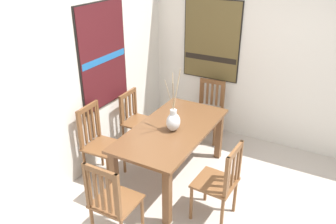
{
  "coord_description": "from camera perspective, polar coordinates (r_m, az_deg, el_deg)",
  "views": [
    {
      "loc": [
        -2.92,
        -0.98,
        2.73
      ],
      "look_at": [
        0.36,
        0.83,
        0.9
      ],
      "focal_mm": 36.52,
      "sensor_mm": 36.0,
      "label": 1
    }
  ],
  "objects": [
    {
      "name": "wall_side",
      "position": [
        5.07,
        16.85,
        9.2
      ],
      "size": [
        0.12,
        6.4,
        2.7
      ],
      "primitive_type": "cube",
      "color": "silver",
      "rests_on": "ground_plane"
    },
    {
      "name": "wall_back",
      "position": [
        4.3,
        -14.57,
        6.54
      ],
      "size": [
        6.4,
        0.12,
        2.7
      ],
      "primitive_type": "cube",
      "color": "silver",
      "rests_on": "ground_plane"
    },
    {
      "name": "painting_on_side_wall",
      "position": [
        5.23,
        7.29,
        11.76
      ],
      "size": [
        0.05,
        0.89,
        1.2
      ],
      "color": "black"
    },
    {
      "name": "chair_1",
      "position": [
        3.46,
        -9.32,
        -14.46
      ],
      "size": [
        0.42,
        0.42,
        0.96
      ],
      "color": "brown",
      "rests_on": "ground_plane"
    },
    {
      "name": "chair_0",
      "position": [
        5.26,
        6.81,
        0.62
      ],
      "size": [
        0.45,
        0.45,
        0.9
      ],
      "color": "brown",
      "rests_on": "ground_plane"
    },
    {
      "name": "centerpiece_vase",
      "position": [
        4.04,
        0.9,
        -1.49
      ],
      "size": [
        0.3,
        0.17,
        0.73
      ],
      "color": "silver",
      "rests_on": "dining_table"
    },
    {
      "name": "dining_table",
      "position": [
        4.2,
        0.69,
        -4.07
      ],
      "size": [
        1.64,
        0.84,
        0.73
      ],
      "color": "brown",
      "rests_on": "ground_plane"
    },
    {
      "name": "chair_3",
      "position": [
        3.72,
        8.61,
        -11.42
      ],
      "size": [
        0.44,
        0.44,
        0.93
      ],
      "color": "brown",
      "rests_on": "ground_plane"
    },
    {
      "name": "ground_plane",
      "position": [
        4.13,
        8.0,
        -15.9
      ],
      "size": [
        6.4,
        6.4,
        0.03
      ],
      "primitive_type": "cube",
      "color": "#B2A89E"
    },
    {
      "name": "chair_2",
      "position": [
        4.4,
        -11.51,
        -4.82
      ],
      "size": [
        0.44,
        0.44,
        0.98
      ],
      "color": "brown",
      "rests_on": "ground_plane"
    },
    {
      "name": "chair_4",
      "position": [
        4.92,
        -5.24,
        -1.33
      ],
      "size": [
        0.43,
        0.43,
        0.89
      ],
      "color": "brown",
      "rests_on": "ground_plane"
    },
    {
      "name": "painting_on_back_wall",
      "position": [
        4.5,
        -10.81,
        9.2
      ],
      "size": [
        0.91,
        0.05,
        1.35
      ],
      "color": "black"
    }
  ]
}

